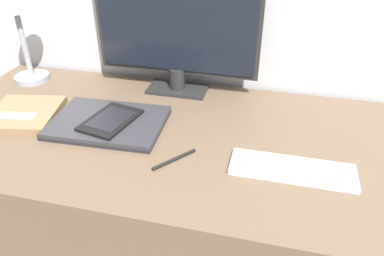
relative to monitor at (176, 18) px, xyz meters
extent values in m
cube|color=brown|center=(0.05, -0.27, -0.62)|extent=(1.48, 0.70, 0.73)
cube|color=#262626|center=(0.00, 0.00, -0.25)|extent=(0.21, 0.11, 0.01)
cylinder|color=#262626|center=(0.00, 0.00, -0.21)|extent=(0.05, 0.05, 0.07)
cube|color=#262626|center=(0.00, 0.00, 0.02)|extent=(0.55, 0.01, 0.42)
cube|color=black|center=(0.00, -0.01, 0.02)|extent=(0.53, 0.01, 0.39)
cube|color=silver|center=(0.40, -0.38, -0.25)|extent=(0.31, 0.10, 0.01)
cube|color=#B7B7BC|center=(0.40, -0.38, -0.24)|extent=(0.29, 0.08, 0.00)
cube|color=#232328|center=(-0.14, -0.28, -0.25)|extent=(0.34, 0.25, 0.01)
cube|color=#333338|center=(-0.14, -0.28, -0.24)|extent=(0.34, 0.25, 0.01)
cube|color=black|center=(-0.12, -0.29, -0.23)|extent=(0.16, 0.20, 0.01)
cube|color=black|center=(-0.12, -0.29, -0.23)|extent=(0.12, 0.15, 0.00)
cylinder|color=#999EA8|center=(-0.55, -0.05, -0.25)|extent=(0.12, 0.12, 0.02)
cylinder|color=#999EA8|center=(-0.55, -0.05, -0.12)|extent=(0.02, 0.02, 0.24)
cone|color=#999EA8|center=(-0.55, -0.05, 0.03)|extent=(0.11, 0.11, 0.06)
cube|color=#93704C|center=(-0.41, -0.30, -0.25)|extent=(0.24, 0.25, 0.02)
cube|color=silver|center=(-0.41, -0.33, -0.23)|extent=(0.12, 0.06, 0.00)
cylinder|color=black|center=(0.11, -0.40, -0.25)|extent=(0.09, 0.11, 0.01)
camera|label=1|loc=(0.34, -1.16, 0.33)|focal=35.00mm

